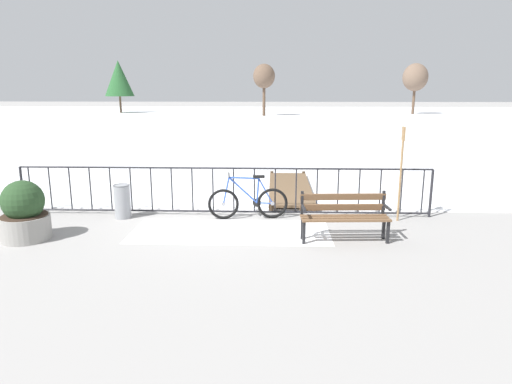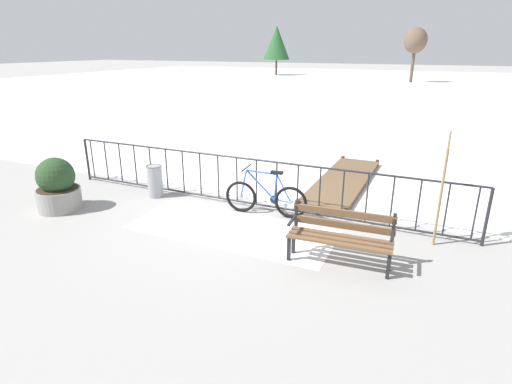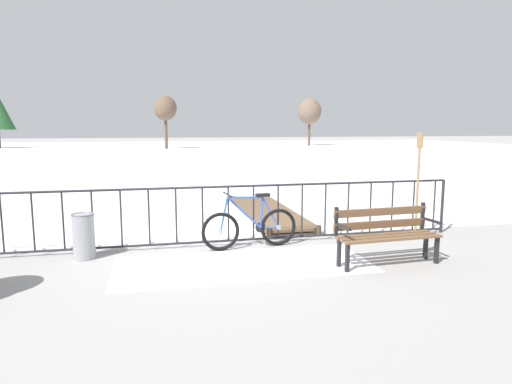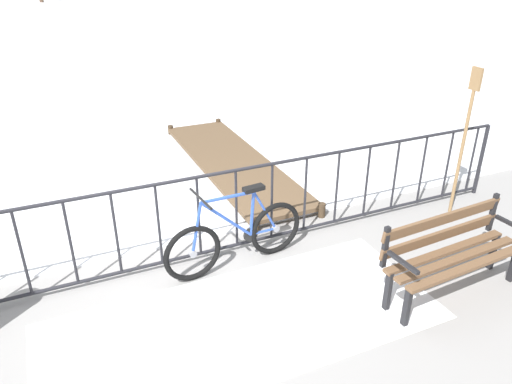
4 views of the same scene
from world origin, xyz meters
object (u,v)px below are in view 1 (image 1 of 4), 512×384
Objects in this scene: trash_bin at (122,201)px; park_bench at (344,213)px; oar_upright at (401,168)px; bicycle_near_railing at (248,202)px; planter_with_shrub at (24,213)px.

park_bench is at bearing -15.60° from trash_bin.
oar_upright reaches higher than trash_bin.
bicycle_near_railing is at bearing 0.84° from trash_bin.
oar_upright is (1.34, 1.29, 0.63)m from park_bench.
bicycle_near_railing is at bearing 20.57° from planter_with_shrub.
park_bench is 2.22× the size of trash_bin.
planter_with_shrub is 7.40m from oar_upright.
bicycle_near_railing is 3.27m from oar_upright.
planter_with_shrub reaches higher than bicycle_near_railing.
oar_upright is at bearing -0.38° from bicycle_near_railing.
trash_bin is at bearing -179.16° from bicycle_near_railing.
park_bench is at bearing -136.09° from oar_upright.
trash_bin is at bearing -179.82° from oar_upright.
trash_bin is 5.94m from oar_upright.
bicycle_near_railing reaches higher than park_bench.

